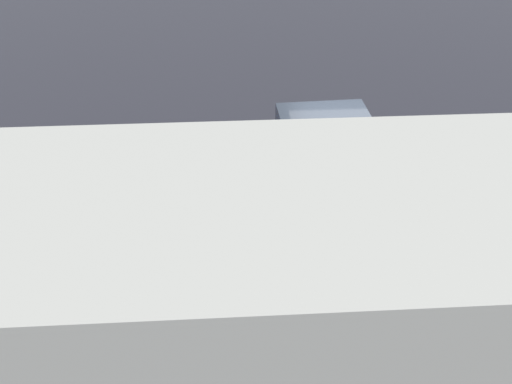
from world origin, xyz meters
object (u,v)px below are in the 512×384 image
(pedestrian, at_px, (186,243))
(sign_post, at_px, (146,251))
(fire_hydrant, at_px, (216,240))
(moving_hatchback, at_px, (314,149))

(pedestrian, relative_size, sign_post, 0.51)
(pedestrian, bearing_deg, fire_hydrant, -149.51)
(fire_hydrant, bearing_deg, pedestrian, 30.49)
(sign_post, bearing_deg, pedestrian, -118.06)
(pedestrian, bearing_deg, sign_post, 61.94)
(moving_hatchback, relative_size, pedestrian, 3.26)
(fire_hydrant, bearing_deg, sign_post, 51.17)
(moving_hatchback, bearing_deg, sign_post, 48.82)
(fire_hydrant, height_order, pedestrian, pedestrian)
(moving_hatchback, distance_m, pedestrian, 4.64)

